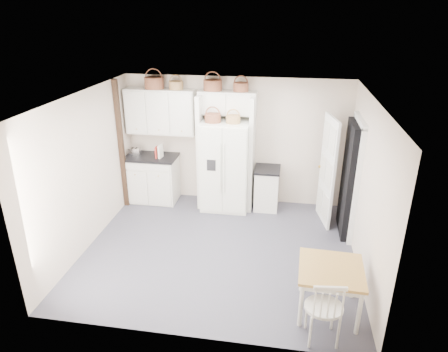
# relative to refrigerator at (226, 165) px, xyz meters

# --- Properties ---
(floor) EXTENTS (4.50, 4.50, 0.00)m
(floor) POSITION_rel_refrigerator_xyz_m (0.15, -1.62, -0.91)
(floor) COLOR #444351
(floor) RESTS_ON ground
(ceiling) EXTENTS (4.50, 4.50, 0.00)m
(ceiling) POSITION_rel_refrigerator_xyz_m (0.15, -1.62, 1.69)
(ceiling) COLOR white
(ceiling) RESTS_ON wall_back
(wall_back) EXTENTS (4.50, 0.00, 4.50)m
(wall_back) POSITION_rel_refrigerator_xyz_m (0.15, 0.38, 0.39)
(wall_back) COLOR beige
(wall_back) RESTS_ON floor
(wall_left) EXTENTS (0.00, 4.00, 4.00)m
(wall_left) POSITION_rel_refrigerator_xyz_m (-2.10, -1.62, 0.39)
(wall_left) COLOR beige
(wall_left) RESTS_ON floor
(wall_right) EXTENTS (0.00, 4.00, 4.00)m
(wall_right) POSITION_rel_refrigerator_xyz_m (2.40, -1.62, 0.39)
(wall_right) COLOR beige
(wall_right) RESTS_ON floor
(refrigerator) EXTENTS (0.94, 0.75, 1.81)m
(refrigerator) POSITION_rel_refrigerator_xyz_m (0.00, 0.00, 0.00)
(refrigerator) COLOR white
(refrigerator) RESTS_ON floor
(base_cab_left) EXTENTS (1.02, 0.65, 0.95)m
(base_cab_left) POSITION_rel_refrigerator_xyz_m (-1.57, 0.08, -0.43)
(base_cab_left) COLOR silver
(base_cab_left) RESTS_ON floor
(base_cab_right) EXTENTS (0.47, 0.56, 0.82)m
(base_cab_right) POSITION_rel_refrigerator_xyz_m (0.83, 0.08, -0.49)
(base_cab_right) COLOR silver
(base_cab_right) RESTS_ON floor
(dining_table) EXTENTS (0.87, 0.87, 0.69)m
(dining_table) POSITION_rel_refrigerator_xyz_m (1.85, -2.86, -0.56)
(dining_table) COLOR #AB8633
(dining_table) RESTS_ON floor
(windsor_chair) EXTENTS (0.52, 0.48, 0.96)m
(windsor_chair) POSITION_rel_refrigerator_xyz_m (1.74, -3.37, -0.42)
(windsor_chair) COLOR silver
(windsor_chair) RESTS_ON floor
(counter_left) EXTENTS (1.07, 0.69, 0.04)m
(counter_left) POSITION_rel_refrigerator_xyz_m (-1.57, 0.08, 0.06)
(counter_left) COLOR black
(counter_left) RESTS_ON base_cab_left
(counter_right) EXTENTS (0.51, 0.60, 0.04)m
(counter_right) POSITION_rel_refrigerator_xyz_m (0.83, 0.08, -0.06)
(counter_right) COLOR black
(counter_right) RESTS_ON base_cab_right
(toaster) EXTENTS (0.24, 0.14, 0.16)m
(toaster) POSITION_rel_refrigerator_xyz_m (-1.91, 0.04, 0.17)
(toaster) COLOR silver
(toaster) RESTS_ON counter_left
(cookbook_red) EXTENTS (0.04, 0.15, 0.23)m
(cookbook_red) POSITION_rel_refrigerator_xyz_m (-1.42, -0.00, 0.20)
(cookbook_red) COLOR #AB2A20
(cookbook_red) RESTS_ON counter_left
(cookbook_cream) EXTENTS (0.06, 0.18, 0.27)m
(cookbook_cream) POSITION_rel_refrigerator_xyz_m (-1.34, -0.00, 0.22)
(cookbook_cream) COLOR silver
(cookbook_cream) RESTS_ON counter_left
(basket_upper_b) EXTENTS (0.38, 0.38, 0.22)m
(basket_upper_b) POSITION_rel_refrigerator_xyz_m (-1.45, 0.21, 1.56)
(basket_upper_b) COLOR #53331D
(basket_upper_b) RESTS_ON upper_cabinet
(basket_upper_c) EXTENTS (0.27, 0.27, 0.16)m
(basket_upper_c) POSITION_rel_refrigerator_xyz_m (-1.01, 0.21, 1.52)
(basket_upper_c) COLOR brown
(basket_upper_c) RESTS_ON upper_cabinet
(basket_bridge_a) EXTENTS (0.36, 0.36, 0.20)m
(basket_bridge_a) POSITION_rel_refrigerator_xyz_m (-0.29, 0.21, 1.54)
(basket_bridge_a) COLOR #53331D
(basket_bridge_a) RESTS_ON bridge_cabinet
(basket_bridge_b) EXTENTS (0.29, 0.29, 0.17)m
(basket_bridge_b) POSITION_rel_refrigerator_xyz_m (0.25, 0.21, 1.53)
(basket_bridge_b) COLOR #53331D
(basket_bridge_b) RESTS_ON bridge_cabinet
(basket_fridge_a) EXTENTS (0.31, 0.31, 0.16)m
(basket_fridge_a) POSITION_rel_refrigerator_xyz_m (-0.23, -0.10, 0.99)
(basket_fridge_a) COLOR #53331D
(basket_fridge_a) RESTS_ON refrigerator
(basket_fridge_b) EXTENTS (0.27, 0.27, 0.15)m
(basket_fridge_b) POSITION_rel_refrigerator_xyz_m (0.16, -0.10, 0.98)
(basket_fridge_b) COLOR brown
(basket_fridge_b) RESTS_ON refrigerator
(upper_cabinet) EXTENTS (1.40, 0.34, 0.90)m
(upper_cabinet) POSITION_rel_refrigerator_xyz_m (-1.35, 0.21, 0.99)
(upper_cabinet) COLOR silver
(upper_cabinet) RESTS_ON wall_back
(bridge_cabinet) EXTENTS (1.12, 0.34, 0.45)m
(bridge_cabinet) POSITION_rel_refrigerator_xyz_m (-0.00, 0.21, 1.22)
(bridge_cabinet) COLOR silver
(bridge_cabinet) RESTS_ON wall_back
(fridge_panel_left) EXTENTS (0.08, 0.60, 2.30)m
(fridge_panel_left) POSITION_rel_refrigerator_xyz_m (-0.51, 0.08, 0.24)
(fridge_panel_left) COLOR silver
(fridge_panel_left) RESTS_ON floor
(fridge_panel_right) EXTENTS (0.08, 0.60, 2.30)m
(fridge_panel_right) POSITION_rel_refrigerator_xyz_m (0.51, 0.08, 0.24)
(fridge_panel_right) COLOR silver
(fridge_panel_right) RESTS_ON floor
(trim_post) EXTENTS (0.09, 0.09, 2.60)m
(trim_post) POSITION_rel_refrigerator_xyz_m (-2.05, -0.27, 0.39)
(trim_post) COLOR black
(trim_post) RESTS_ON floor
(doorway_void) EXTENTS (0.18, 0.85, 2.05)m
(doorway_void) POSITION_rel_refrigerator_xyz_m (2.31, -0.62, 0.12)
(doorway_void) COLOR black
(doorway_void) RESTS_ON floor
(door_slab) EXTENTS (0.21, 0.79, 2.05)m
(door_slab) POSITION_rel_refrigerator_xyz_m (1.95, -0.29, 0.12)
(door_slab) COLOR white
(door_slab) RESTS_ON floor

